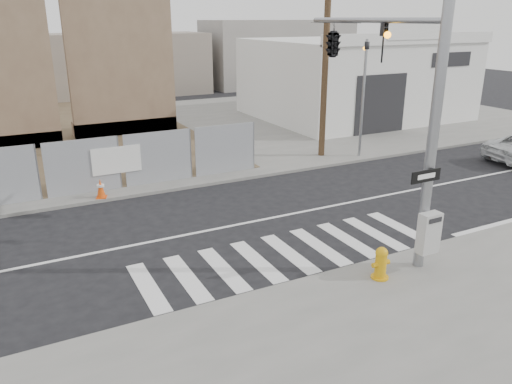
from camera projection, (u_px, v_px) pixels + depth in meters
name	position (u px, v px, depth m)	size (l,w,h in m)	color
ground	(249.00, 222.00, 15.92)	(100.00, 100.00, 0.00)	black
sidewalk_far	(137.00, 135.00, 27.66)	(50.00, 20.00, 0.12)	slate
signal_pole	(363.00, 72.00, 13.71)	(0.96, 5.87, 7.00)	gray
far_signal_pole	(364.00, 82.00, 22.09)	(0.16, 0.20, 5.60)	gray
concrete_wall_right	(122.00, 74.00, 26.42)	(5.50, 1.30, 8.00)	brown
auto_shop	(354.00, 78.00, 32.01)	(12.00, 10.20, 5.95)	silver
utility_pole_right	(326.00, 42.00, 21.63)	(1.60, 0.28, 10.00)	#4D3924
fire_hydrant	(381.00, 263.00, 12.16)	(0.51, 0.49, 0.82)	#D0940B
traffic_cone_c	(73.00, 182.00, 18.20)	(0.51, 0.51, 0.79)	#FA450D
traffic_cone_d	(101.00, 188.00, 17.68)	(0.45, 0.45, 0.69)	#E0480B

